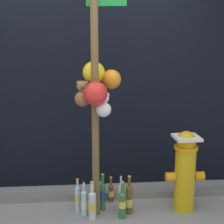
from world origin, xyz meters
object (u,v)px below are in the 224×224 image
bottle_3 (121,197)px  bottle_8 (101,193)px  bottle_0 (103,195)px  bottle_4 (111,192)px  bottle_7 (122,204)px  bottle_5 (78,198)px  bottle_6 (129,199)px  bottle_2 (84,202)px  bottle_1 (92,204)px  memorial_post (96,67)px  fire_hydrant (185,169)px

bottle_3 → bottle_8: (-0.21, 0.19, -0.04)m
bottle_0 → bottle_4: bearing=61.9°
bottle_7 → bottle_8: 0.41m
bottle_3 → bottle_5: (-0.46, 0.02, 0.01)m
bottle_7 → bottle_8: size_ratio=1.42×
bottle_6 → bottle_4: bearing=120.8°
bottle_0 → bottle_5: (-0.27, -0.01, -0.01)m
bottle_2 → bottle_8: 0.32m
bottle_3 → bottle_5: bearing=178.0°
bottle_0 → bottle_3: bottle_0 is taller
bottle_1 → bottle_8: size_ratio=1.45×
memorial_post → bottle_1: (-0.06, -0.10, -1.39)m
fire_hydrant → bottle_1: fire_hydrant is taller
bottle_1 → bottle_7: bottle_1 is taller
bottle_6 → bottle_8: bottle_6 is taller
bottle_3 → memorial_post: bearing=-170.1°
bottle_3 → bottle_8: bearing=137.1°
bottle_5 → bottle_6: size_ratio=0.89×
bottle_5 → fire_hydrant: bearing=-1.8°
bottle_1 → bottle_6: (0.39, 0.08, -0.00)m
bottle_2 → bottle_6: bottle_6 is taller
memorial_post → bottle_7: bearing=-23.5°
bottle_3 → bottle_6: bottle_6 is taller
memorial_post → bottle_5: (-0.21, 0.06, -1.39)m
bottle_4 → bottle_5: bottle_5 is taller
bottle_6 → bottle_7: bearing=-132.5°
bottle_7 → bottle_3: bearing=89.6°
bottle_8 → bottle_7: bearing=-59.1°
bottle_5 → bottle_8: bottle_5 is taller
bottle_5 → bottle_6: bottle_6 is taller
bottle_1 → bottle_2: bearing=134.6°
fire_hydrant → bottle_5: size_ratio=2.34×
bottle_1 → bottle_2: 0.12m
fire_hydrant → bottle_3: bearing=178.3°
bottle_2 → bottle_4: (0.30, 0.29, -0.03)m
bottle_4 → bottle_5: bearing=-151.0°
bottle_1 → bottle_3: 0.34m
bottle_1 → bottle_0: bearing=56.6°
bottle_0 → bottle_2: 0.22m
bottle_6 → fire_hydrant: bearing=4.1°
bottle_2 → bottle_5: (-0.07, 0.08, 0.02)m
memorial_post → bottle_6: 1.43m
bottle_8 → fire_hydrant: bearing=-13.5°
fire_hydrant → bottle_4: 0.88m
fire_hydrant → bottle_4: fire_hydrant is taller
fire_hydrant → bottle_6: bearing=-175.9°
bottle_6 → memorial_post: bearing=176.7°
bottle_6 → bottle_7: bottle_6 is taller
bottle_1 → bottle_3: size_ratio=0.99×
bottle_5 → bottle_8: size_ratio=1.33×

